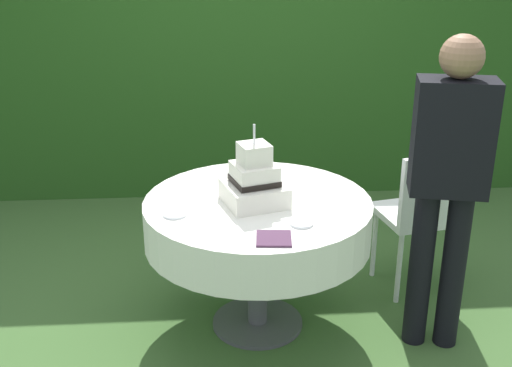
% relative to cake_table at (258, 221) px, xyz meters
% --- Properties ---
extents(ground_plane, '(20.00, 20.00, 0.00)m').
position_rel_cake_table_xyz_m(ground_plane, '(0.00, 0.00, -0.62)').
color(ground_plane, '#3D602D').
extents(foliage_hedge, '(6.19, 0.70, 2.32)m').
position_rel_cake_table_xyz_m(foliage_hedge, '(0.00, 2.19, 0.54)').
color(foliage_hedge, '#234C19').
rests_on(foliage_hedge, ground_plane).
extents(cake_table, '(1.17, 1.17, 0.74)m').
position_rel_cake_table_xyz_m(cake_table, '(0.00, 0.00, 0.00)').
color(cake_table, '#4C4C51').
rests_on(cake_table, ground_plane).
extents(wedding_cake, '(0.36, 0.36, 0.41)m').
position_rel_cake_table_xyz_m(wedding_cake, '(-0.02, -0.03, 0.23)').
color(wedding_cake, white).
rests_on(wedding_cake, cake_table).
extents(serving_plate_near, '(0.11, 0.11, 0.01)m').
position_rel_cake_table_xyz_m(serving_plate_near, '(0.18, -0.30, 0.12)').
color(serving_plate_near, white).
rests_on(serving_plate_near, cake_table).
extents(serving_plate_far, '(0.11, 0.11, 0.01)m').
position_rel_cake_table_xyz_m(serving_plate_far, '(-0.41, -0.15, 0.12)').
color(serving_plate_far, white).
rests_on(serving_plate_far, cake_table).
extents(napkin_stack, '(0.17, 0.17, 0.01)m').
position_rel_cake_table_xyz_m(napkin_stack, '(0.04, -0.44, 0.12)').
color(napkin_stack, '#4C2D47').
rests_on(napkin_stack, cake_table).
extents(garden_chair, '(0.48, 0.48, 0.89)m').
position_rel_cake_table_xyz_m(garden_chair, '(0.96, 0.28, -0.08)').
color(garden_chair, white).
rests_on(garden_chair, ground_plane).
extents(standing_person, '(0.39, 0.27, 1.60)m').
position_rel_cake_table_xyz_m(standing_person, '(0.89, -0.22, 0.31)').
color(standing_person, black).
rests_on(standing_person, ground_plane).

